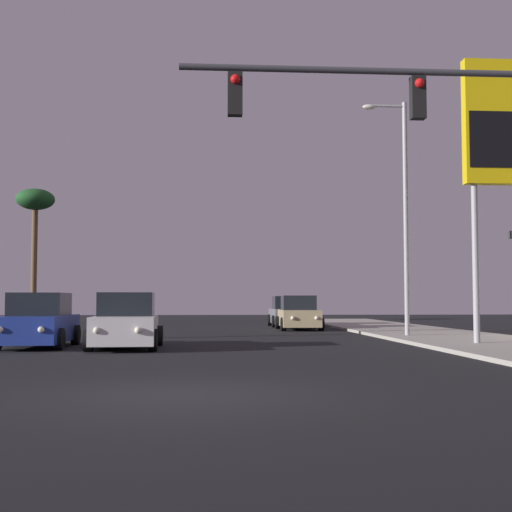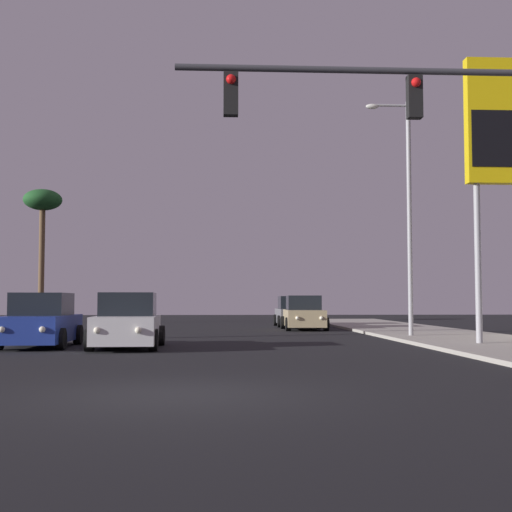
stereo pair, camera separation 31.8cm
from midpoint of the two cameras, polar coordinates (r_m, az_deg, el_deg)
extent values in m
plane|color=black|center=(11.22, -6.75, -10.95)|extent=(120.00, 120.00, 0.00)
cube|color=#9E998E|center=(22.99, 19.12, -6.83)|extent=(5.00, 60.00, 0.12)
cube|color=navy|center=(23.10, -17.39, -5.55)|extent=(1.83, 4.21, 0.80)
cube|color=black|center=(23.23, -17.27, -3.69)|extent=(1.61, 2.01, 0.70)
cylinder|color=black|center=(21.64, -15.87, -6.42)|extent=(0.24, 0.64, 0.64)
cylinder|color=black|center=(24.59, -18.76, -6.01)|extent=(0.24, 0.64, 0.64)
cylinder|color=black|center=(24.19, -14.61, -6.12)|extent=(0.24, 0.64, 0.64)
sphere|color=#F2EACC|center=(21.18, -20.20, -5.56)|extent=(0.18, 0.18, 0.18)
sphere|color=#F2EACC|center=(20.90, -17.24, -5.65)|extent=(0.18, 0.18, 0.18)
cube|color=tan|center=(35.19, 3.18, -4.97)|extent=(1.95, 4.26, 0.80)
cube|color=black|center=(35.33, 3.14, -3.75)|extent=(1.67, 2.05, 0.70)
cylinder|color=black|center=(33.80, 1.94, -5.48)|extent=(0.24, 0.64, 0.64)
cylinder|color=black|center=(34.04, 4.97, -5.45)|extent=(0.24, 0.64, 0.64)
cylinder|color=black|center=(36.39, 1.51, -5.34)|extent=(0.24, 0.64, 0.64)
cylinder|color=black|center=(36.61, 4.33, -5.32)|extent=(0.24, 0.64, 0.64)
sphere|color=#F2EACC|center=(33.02, 2.68, -4.98)|extent=(0.18, 0.18, 0.18)
sphere|color=#F2EACC|center=(33.17, 4.60, -4.97)|extent=(0.18, 0.18, 0.18)
cube|color=silver|center=(21.92, -10.77, -5.77)|extent=(1.95, 4.26, 0.80)
cube|color=black|center=(22.05, -10.70, -3.81)|extent=(1.67, 2.06, 0.70)
cylinder|color=black|center=(20.77, -13.68, -6.58)|extent=(0.24, 0.64, 0.64)
cylinder|color=black|center=(20.55, -8.69, -6.67)|extent=(0.24, 0.64, 0.64)
cylinder|color=black|center=(23.34, -12.61, -6.25)|extent=(0.24, 0.64, 0.64)
cylinder|color=black|center=(23.14, -8.17, -6.32)|extent=(0.24, 0.64, 0.64)
sphere|color=#F2EACC|center=(19.89, -13.09, -5.83)|extent=(0.18, 0.18, 0.18)
sphere|color=#F2EACC|center=(19.75, -9.87, -5.88)|extent=(0.18, 0.18, 0.18)
cube|color=slate|center=(39.68, 2.36, -4.82)|extent=(1.81, 4.21, 0.80)
cube|color=black|center=(39.82, 2.33, -3.73)|extent=(1.61, 2.00, 0.70)
cylinder|color=black|center=(38.30, 1.23, -5.25)|extent=(0.24, 0.64, 0.64)
cylinder|color=black|center=(38.51, 3.91, -5.24)|extent=(0.24, 0.64, 0.64)
cylinder|color=black|center=(40.90, 0.90, -5.15)|extent=(0.24, 0.64, 0.64)
cylinder|color=black|center=(41.09, 3.41, -5.13)|extent=(0.24, 0.64, 0.64)
sphere|color=#F2EACC|center=(37.51, 1.87, -4.81)|extent=(0.18, 0.18, 0.18)
sphere|color=#F2EACC|center=(37.65, 3.56, -4.80)|extent=(0.18, 0.18, 0.18)
cylinder|color=#38383D|center=(15.45, 7.99, 14.47)|extent=(7.64, 0.14, 0.14)
cube|color=black|center=(15.56, 12.24, 12.26)|extent=(0.30, 0.24, 0.90)
sphere|color=red|center=(15.51, 12.37, 13.36)|extent=(0.20, 0.20, 0.20)
cube|color=black|center=(14.98, -2.31, 12.82)|extent=(0.30, 0.24, 0.90)
sphere|color=red|center=(14.92, -2.29, 13.96)|extent=(0.20, 0.20, 0.20)
cylinder|color=#99999E|center=(27.97, 11.58, 3.02)|extent=(0.18, 0.18, 9.00)
cylinder|color=#99999E|center=(28.62, 10.09, 11.73)|extent=(1.40, 0.10, 0.10)
ellipsoid|color=silver|center=(28.45, 8.69, 11.71)|extent=(0.50, 0.24, 0.20)
cylinder|color=#99999E|center=(23.36, 16.79, -0.54)|extent=(0.20, 0.20, 5.00)
cube|color=yellow|center=(24.26, 18.16, 10.14)|extent=(2.00, 0.40, 4.00)
cube|color=black|center=(23.94, 18.38, 8.85)|extent=(1.80, 0.03, 1.80)
cylinder|color=brown|center=(46.45, -17.52, -0.69)|extent=(0.36, 0.36, 7.29)
ellipsoid|color=#1E5123|center=(46.83, -17.43, 4.35)|extent=(2.40, 2.40, 1.32)
camera|label=1|loc=(0.16, -90.46, 0.03)|focal=50.00mm
camera|label=2|loc=(0.16, 89.54, -0.03)|focal=50.00mm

